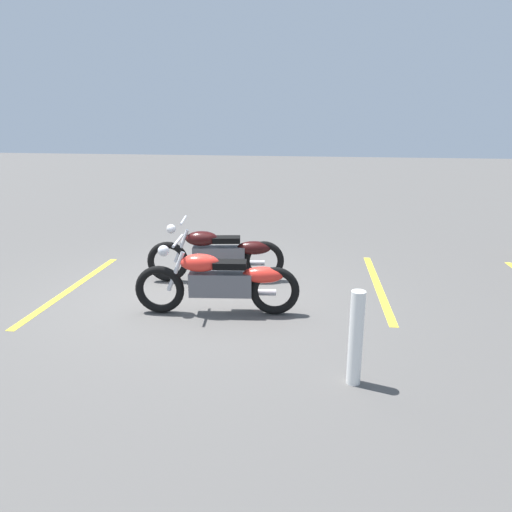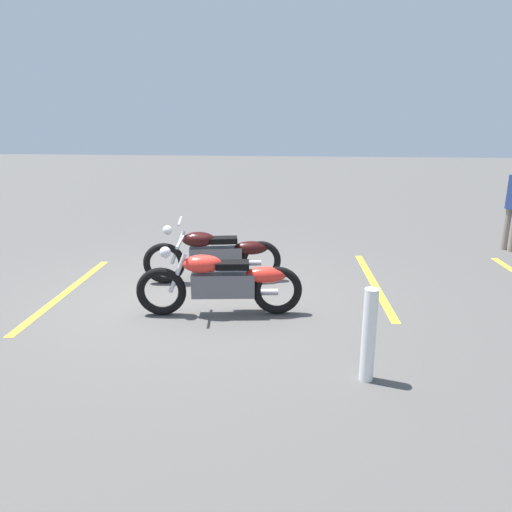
# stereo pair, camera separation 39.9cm
# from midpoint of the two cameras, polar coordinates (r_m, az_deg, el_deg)

# --- Properties ---
(ground_plane) EXTENTS (60.00, 60.00, 0.00)m
(ground_plane) POSITION_cam_midpoint_polar(r_m,az_deg,el_deg) (7.17, -5.93, -4.66)
(ground_plane) COLOR #514F4C
(motorcycle_bright_foreground) EXTENTS (2.22, 0.67, 1.04)m
(motorcycle_bright_foreground) POSITION_cam_midpoint_polar(r_m,az_deg,el_deg) (6.29, -2.47, -3.11)
(motorcycle_bright_foreground) COLOR black
(motorcycle_bright_foreground) RESTS_ON ground
(motorcycle_dark_foreground) EXTENTS (2.21, 0.74, 1.04)m
(motorcycle_dark_foreground) POSITION_cam_midpoint_polar(r_m,az_deg,el_deg) (7.59, -3.00, 0.26)
(motorcycle_dark_foreground) COLOR black
(motorcycle_dark_foreground) RESTS_ON ground
(bollard_post) EXTENTS (0.14, 0.14, 0.98)m
(bollard_post) POSITION_cam_midpoint_polar(r_m,az_deg,el_deg) (4.77, 14.46, -9.73)
(bollard_post) COLOR white
(bollard_post) RESTS_ON ground
(parking_stripe_near) EXTENTS (0.29, 3.20, 0.01)m
(parking_stripe_near) POSITION_cam_midpoint_polar(r_m,az_deg,el_deg) (7.87, -20.15, -3.67)
(parking_stripe_near) COLOR yellow
(parking_stripe_near) RESTS_ON ground
(parking_stripe_mid) EXTENTS (0.29, 3.20, 0.01)m
(parking_stripe_mid) POSITION_cam_midpoint_polar(r_m,az_deg,el_deg) (7.79, 16.06, -3.48)
(parking_stripe_mid) COLOR yellow
(parking_stripe_mid) RESTS_ON ground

